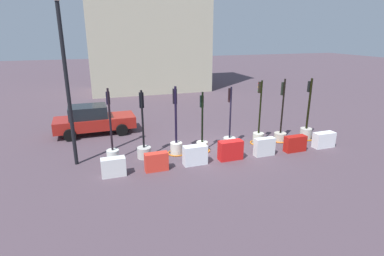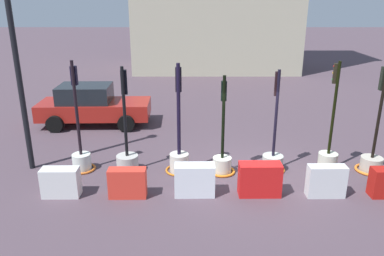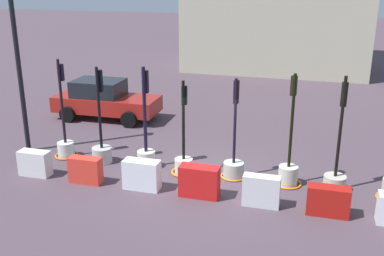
# 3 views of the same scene
# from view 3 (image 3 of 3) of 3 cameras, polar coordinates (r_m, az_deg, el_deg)

# --- Properties ---
(ground_plane) EXTENTS (120.00, 120.00, 0.00)m
(ground_plane) POSITION_cam_3_polar(r_m,az_deg,el_deg) (14.35, 2.11, -6.36)
(ground_plane) COLOR #4D3D47
(traffic_light_0) EXTENTS (0.81, 0.81, 3.41)m
(traffic_light_0) POSITION_cam_3_polar(r_m,az_deg,el_deg) (16.45, -15.44, -1.55)
(traffic_light_0) COLOR silver
(traffic_light_0) RESTS_ON ground_plane
(traffic_light_1) EXTENTS (0.66, 0.66, 3.26)m
(traffic_light_1) POSITION_cam_3_polar(r_m,az_deg,el_deg) (15.65, -11.15, -2.06)
(traffic_light_1) COLOR #B6B4AE
(traffic_light_1) RESTS_ON ground_plane
(traffic_light_2) EXTENTS (0.86, 0.86, 3.35)m
(traffic_light_2) POSITION_cam_3_polar(r_m,az_deg,el_deg) (15.02, -5.72, -2.60)
(traffic_light_2) COLOR silver
(traffic_light_2) RESTS_ON ground_plane
(traffic_light_3) EXTENTS (0.81, 0.81, 3.02)m
(traffic_light_3) POSITION_cam_3_polar(r_m,az_deg,el_deg) (14.57, -1.04, -3.91)
(traffic_light_3) COLOR silver
(traffic_light_3) RESTS_ON ground_plane
(traffic_light_4) EXTENTS (0.80, 0.80, 3.15)m
(traffic_light_4) POSITION_cam_3_polar(r_m,az_deg,el_deg) (14.35, 5.20, -4.27)
(traffic_light_4) COLOR #AEB4AC
(traffic_light_4) RESTS_ON ground_plane
(traffic_light_5) EXTENTS (0.84, 0.84, 3.41)m
(traffic_light_5) POSITION_cam_3_polar(r_m,az_deg,el_deg) (14.09, 11.89, -4.80)
(traffic_light_5) COLOR beige
(traffic_light_5) RESTS_ON ground_plane
(traffic_light_6) EXTENTS (0.92, 0.92, 3.42)m
(traffic_light_6) POSITION_cam_3_polar(r_m,az_deg,el_deg) (14.08, 17.38, -5.52)
(traffic_light_6) COLOR #BBB4A4
(traffic_light_6) RESTS_ON ground_plane
(construction_barrier_0) EXTENTS (1.00, 0.44, 0.80)m
(construction_barrier_0) POSITION_cam_3_polar(r_m,az_deg,el_deg) (15.29, -18.92, -4.15)
(construction_barrier_0) COLOR silver
(construction_barrier_0) RESTS_ON ground_plane
(construction_barrier_1) EXTENTS (1.01, 0.39, 0.81)m
(construction_barrier_1) POSITION_cam_3_polar(r_m,az_deg,el_deg) (14.32, -13.08, -5.12)
(construction_barrier_1) COLOR red
(construction_barrier_1) RESTS_ON ground_plane
(construction_barrier_2) EXTENTS (1.08, 0.47, 0.89)m
(construction_barrier_2) POSITION_cam_3_polar(r_m,az_deg,el_deg) (13.64, -6.25, -5.78)
(construction_barrier_2) COLOR white
(construction_barrier_2) RESTS_ON ground_plane
(construction_barrier_3) EXTENTS (1.14, 0.49, 0.92)m
(construction_barrier_3) POSITION_cam_3_polar(r_m,az_deg,el_deg) (13.11, 0.92, -6.65)
(construction_barrier_3) COLOR red
(construction_barrier_3) RESTS_ON ground_plane
(construction_barrier_4) EXTENTS (1.01, 0.37, 0.88)m
(construction_barrier_4) POSITION_cam_3_polar(r_m,az_deg,el_deg) (12.75, 8.59, -7.74)
(construction_barrier_4) COLOR silver
(construction_barrier_4) RESTS_ON ground_plane
(construction_barrier_5) EXTENTS (1.10, 0.44, 0.80)m
(construction_barrier_5) POSITION_cam_3_polar(r_m,az_deg,el_deg) (12.69, 16.54, -8.67)
(construction_barrier_5) COLOR #B11812
(construction_barrier_5) RESTS_ON ground_plane
(car_red_compact) EXTENTS (4.59, 2.25, 1.69)m
(car_red_compact) POSITION_cam_3_polar(r_m,az_deg,el_deg) (20.43, -10.79, 3.48)
(car_red_compact) COLOR maroon
(car_red_compact) RESTS_ON ground_plane
(street_lamp_post) EXTENTS (0.36, 0.36, 7.25)m
(street_lamp_post) POSITION_cam_3_polar(r_m,az_deg,el_deg) (16.64, -21.15, 10.95)
(street_lamp_post) COLOR black
(street_lamp_post) RESTS_ON ground_plane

